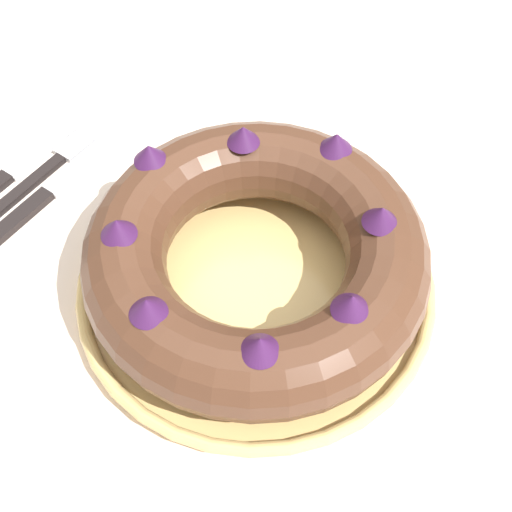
{
  "coord_description": "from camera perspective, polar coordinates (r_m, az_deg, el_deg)",
  "views": [
    {
      "loc": [
        0.23,
        -0.27,
        1.32
      ],
      "look_at": [
        0.03,
        0.01,
        0.83
      ],
      "focal_mm": 50.0,
      "sensor_mm": 36.0,
      "label": 1
    }
  ],
  "objects": [
    {
      "name": "serving_dish",
      "position": [
        0.64,
        0.0,
        -2.43
      ],
      "size": [
        0.32,
        0.32,
        0.02
      ],
      "color": "tan",
      "rests_on": "dining_table"
    },
    {
      "name": "serving_knife",
      "position": [
        0.77,
        -19.39,
        5.92
      ],
      "size": [
        0.02,
        0.19,
        0.01
      ],
      "rotation": [
        0.0,
        0.0,
        -0.1
      ],
      "color": "black",
      "rests_on": "dining_table"
    },
    {
      "name": "bundt_cake",
      "position": [
        0.6,
        -0.01,
        0.05
      ],
      "size": [
        0.29,
        0.29,
        0.09
      ],
      "color": "#4C2D1E",
      "rests_on": "serving_dish"
    },
    {
      "name": "dining_table",
      "position": [
        0.73,
        -2.35,
        -6.52
      ],
      "size": [
        1.17,
        1.21,
        0.78
      ],
      "color": "beige",
      "rests_on": "ground_plane"
    },
    {
      "name": "cake_knife",
      "position": [
        0.74,
        -16.42,
        4.74
      ],
      "size": [
        0.02,
        0.17,
        0.01
      ],
      "rotation": [
        0.0,
        0.0,
        0.01
      ],
      "color": "black",
      "rests_on": "dining_table"
    },
    {
      "name": "fork",
      "position": [
        0.76,
        -16.62,
        6.44
      ],
      "size": [
        0.02,
        0.18,
        0.01
      ],
      "rotation": [
        0.0,
        0.0,
        0.02
      ],
      "color": "black",
      "rests_on": "dining_table"
    }
  ]
}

